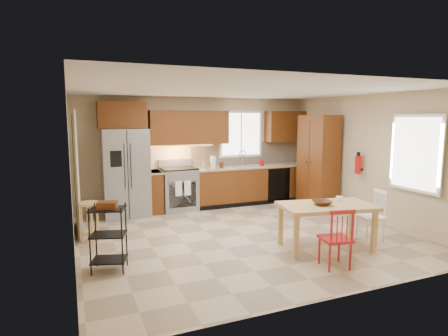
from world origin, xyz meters
name	(u,v)px	position (x,y,z in m)	size (l,w,h in m)	color
floor	(243,235)	(0.00, 0.00, 0.00)	(5.50, 5.50, 0.00)	tan
ceiling	(244,90)	(0.00, 0.00, 2.50)	(5.50, 5.00, 0.02)	silver
wall_back	(197,152)	(0.00, 2.50, 1.25)	(5.50, 0.02, 2.50)	#CCB793
wall_front	(342,191)	(0.00, -2.50, 1.25)	(5.50, 0.02, 2.50)	#CCB793
wall_left	(71,174)	(-2.75, 0.00, 1.25)	(0.02, 5.00, 2.50)	#CCB793
wall_right	(368,158)	(2.75, 0.00, 1.25)	(0.02, 5.00, 2.50)	#CCB793
refrigerator	(125,173)	(-1.70, 2.12, 0.91)	(0.92, 0.75, 1.82)	gray
range_stove	(179,190)	(-0.55, 2.19, 0.46)	(0.76, 0.63, 0.92)	gray
base_cabinet_narrow	(154,192)	(-1.10, 2.20, 0.45)	(0.30, 0.60, 0.90)	#5A2810
base_cabinet_run	(253,184)	(1.29, 2.20, 0.45)	(2.92, 0.60, 0.90)	#5A2810
dishwasher	(279,185)	(1.85, 1.91, 0.45)	(0.60, 0.02, 0.78)	black
backsplash	(248,153)	(1.29, 2.48, 1.18)	(2.92, 0.03, 0.55)	beige
upper_over_fridge	(122,115)	(-1.70, 2.33, 2.10)	(1.00, 0.35, 0.55)	#613310
upper_left_block	(189,128)	(-0.25, 2.33, 1.83)	(1.80, 0.35, 0.75)	#613310
upper_right_block	(285,126)	(2.25, 2.33, 1.83)	(1.00, 0.35, 0.75)	#613310
window_back	(241,134)	(1.10, 2.48, 1.65)	(1.12, 0.04, 1.12)	white
sink	(246,168)	(1.10, 2.20, 0.86)	(0.62, 0.46, 0.16)	gray
undercab_glow	(177,146)	(-0.55, 2.30, 1.43)	(1.60, 0.30, 0.01)	#FFBF66
soap_bottle	(262,162)	(1.48, 2.10, 1.00)	(0.09, 0.09, 0.19)	#AF110C
paper_towel	(213,162)	(0.25, 2.15, 1.04)	(0.12, 0.12, 0.28)	white
canister_steel	(205,165)	(0.05, 2.15, 0.99)	(0.11, 0.11, 0.18)	gray
canister_wood	(222,165)	(0.45, 2.12, 0.97)	(0.10, 0.10, 0.14)	#4E2C14
pantry	(318,162)	(2.43, 1.20, 1.05)	(0.50, 0.95, 2.10)	#5A2810
fire_extinguisher	(358,165)	(2.63, 0.15, 1.10)	(0.12, 0.12, 0.36)	#AF110C
window_right	(416,153)	(2.68, -1.15, 1.45)	(0.04, 1.02, 1.32)	white
doorway	(76,174)	(-2.67, 1.30, 1.05)	(0.04, 0.95, 2.10)	#8C7A59
dining_table	(326,227)	(0.90, -1.11, 0.35)	(1.43, 0.80, 0.70)	tan
chair_red	(335,238)	(0.55, -1.76, 0.42)	(0.39, 0.39, 0.84)	#AB1A1B
chair_white	(371,216)	(1.85, -1.06, 0.42)	(0.39, 0.39, 0.84)	white
table_bowl	(322,205)	(0.81, -1.11, 0.70)	(0.29, 0.29, 0.07)	#4E2C14
table_jar	(339,200)	(1.22, -1.02, 0.73)	(0.10, 0.10, 0.11)	white
bar_stool	(90,222)	(-2.50, 0.64, 0.34)	(0.33, 0.33, 0.67)	tan
utility_cart	(109,238)	(-2.32, -0.69, 0.45)	(0.45, 0.35, 0.90)	black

